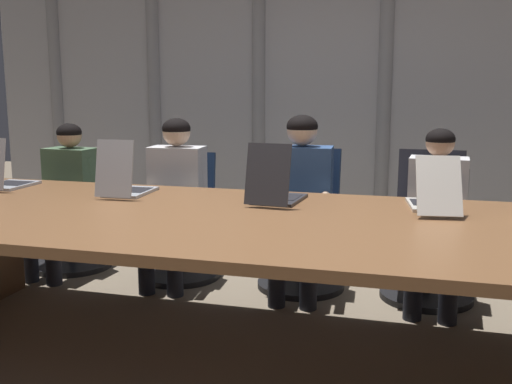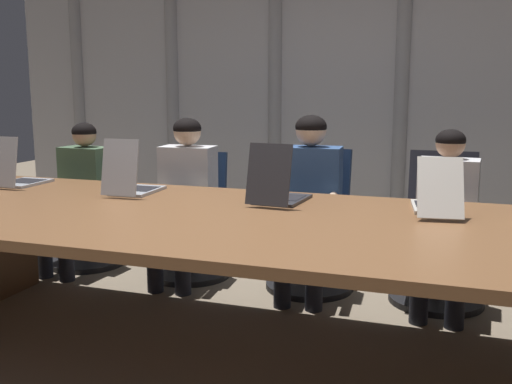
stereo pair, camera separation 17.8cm
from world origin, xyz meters
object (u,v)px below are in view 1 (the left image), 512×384
object	(u,v)px
person_center	(300,194)
laptop_center	(276,191)
office_chair_left_mid	(181,231)
office_chair_center	(303,237)
person_left_end	(64,191)
person_left_mid	(174,191)
office_chair_right_mid	(428,245)
office_chair_left_end	(74,223)
laptop_left_mid	(126,185)
laptop_left_end	(3,178)
laptop_right_mid	(432,199)
person_right_mid	(436,209)

from	to	relation	value
person_center	laptop_center	bearing A→B (deg)	-3.76
office_chair_left_mid	office_chair_center	bearing A→B (deg)	84.25
laptop_center	person_left_end	world-z (taller)	person_left_end
office_chair_center	person_center	bearing A→B (deg)	2.80
office_chair_left_mid	person_left_mid	distance (m)	0.36
office_chair_left_mid	office_chair_right_mid	distance (m)	1.74
office_chair_right_mid	person_left_mid	bearing A→B (deg)	-84.91
office_chair_left_end	office_chair_left_mid	bearing A→B (deg)	91.68
laptop_left_mid	office_chair_center	distance (m)	1.31
laptop_left_end	office_chair_left_end	xyz separation A→B (m)	(-0.03, 0.81, -0.47)
office_chair_left_end	person_left_end	size ratio (longest dim) A/B	0.81
laptop_right_mid	office_chair_left_mid	world-z (taller)	laptop_right_mid
laptop_right_mid	laptop_left_end	bearing A→B (deg)	82.50
office_chair_left_mid	person_right_mid	size ratio (longest dim) A/B	0.80
office_chair_left_end	office_chair_right_mid	size ratio (longest dim) A/B	0.93
office_chair_center	person_right_mid	bearing A→B (deg)	81.37
office_chair_left_mid	person_right_mid	bearing A→B (deg)	78.77
office_chair_center	person_left_mid	distance (m)	0.96
laptop_center	office_chair_left_end	distance (m)	2.03
laptop_left_mid	office_chair_left_end	world-z (taller)	laptop_left_mid
laptop_left_end	laptop_center	size ratio (longest dim) A/B	0.90
person_left_end	laptop_left_mid	bearing A→B (deg)	56.83
laptop_left_mid	person_right_mid	distance (m)	1.90
laptop_left_mid	laptop_left_end	bearing A→B (deg)	86.57
laptop_left_mid	person_left_end	bearing A→B (deg)	50.17
laptop_left_mid	office_chair_left_end	bearing A→B (deg)	45.21
person_left_mid	person_center	world-z (taller)	person_center
laptop_right_mid	person_center	size ratio (longest dim) A/B	0.43
person_center	office_chair_right_mid	bearing A→B (deg)	96.67
laptop_right_mid	office_chair_center	bearing A→B (deg)	38.16
office_chair_left_end	person_left_end	bearing A→B (deg)	13.78
laptop_center	laptop_right_mid	xyz separation A→B (m)	(0.82, 0.03, -0.01)
laptop_center	laptop_right_mid	size ratio (longest dim) A/B	0.85
laptop_center	person_left_mid	distance (m)	1.12
person_left_end	person_right_mid	world-z (taller)	person_right_mid
laptop_left_mid	person_center	world-z (taller)	person_center
office_chair_left_mid	laptop_left_mid	bearing A→B (deg)	-5.42
office_chair_left_end	person_center	bearing A→B (deg)	87.03
laptop_left_mid	person_left_mid	world-z (taller)	person_left_mid
laptop_right_mid	office_chair_right_mid	distance (m)	0.91
laptop_left_end	person_center	distance (m)	1.89
office_chair_right_mid	office_chair_left_mid	bearing A→B (deg)	-89.96
office_chair_left_end	person_left_end	xyz separation A→B (m)	(0.03, -0.16, 0.29)
office_chair_left_mid	person_left_end	distance (m)	0.91
office_chair_right_mid	laptop_left_mid	bearing A→B (deg)	-64.39
person_center	person_right_mid	bearing A→B (deg)	85.38
person_left_end	person_right_mid	xyz separation A→B (m)	(2.62, -0.00, 0.00)
laptop_left_end	laptop_left_mid	xyz separation A→B (m)	(0.87, -0.02, 0.00)
laptop_center	laptop_right_mid	bearing A→B (deg)	-83.24
office_chair_right_mid	person_left_end	size ratio (longest dim) A/B	0.87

